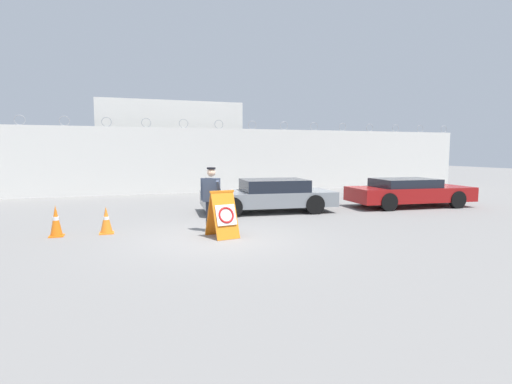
# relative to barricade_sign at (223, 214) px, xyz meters

# --- Properties ---
(ground_plane) EXTENTS (90.00, 90.00, 0.00)m
(ground_plane) POSITION_rel_barricade_sign_xyz_m (-0.26, -0.02, -0.59)
(ground_plane) COLOR gray
(perimeter_wall) EXTENTS (36.00, 0.30, 3.82)m
(perimeter_wall) POSITION_rel_barricade_sign_xyz_m (-0.26, 11.13, 1.10)
(perimeter_wall) COLOR silver
(perimeter_wall) RESTS_ON ground_plane
(building_block) EXTENTS (8.05, 7.64, 4.98)m
(building_block) POSITION_rel_barricade_sign_xyz_m (0.33, 16.76, 1.90)
(building_block) COLOR silver
(building_block) RESTS_ON ground_plane
(barricade_sign) EXTENTS (0.75, 0.92, 1.18)m
(barricade_sign) POSITION_rel_barricade_sign_xyz_m (0.00, 0.00, 0.00)
(barricade_sign) COLOR orange
(barricade_sign) RESTS_ON ground_plane
(security_guard) EXTENTS (0.55, 0.61, 1.74)m
(security_guard) POSITION_rel_barricade_sign_xyz_m (-0.13, 0.73, 0.38)
(security_guard) COLOR #232838
(security_guard) RESTS_ON ground_plane
(traffic_cone_near) EXTENTS (0.34, 0.34, 0.81)m
(traffic_cone_near) POSITION_rel_barricade_sign_xyz_m (-4.01, 1.40, -0.19)
(traffic_cone_near) COLOR orange
(traffic_cone_near) RESTS_ON ground_plane
(traffic_cone_mid) EXTENTS (0.36, 0.36, 0.71)m
(traffic_cone_mid) POSITION_rel_barricade_sign_xyz_m (-2.81, 1.39, -0.23)
(traffic_cone_mid) COLOR orange
(traffic_cone_mid) RESTS_ON ground_plane
(parked_car_rear_sedan) EXTENTS (4.80, 2.35, 1.16)m
(parked_car_rear_sedan) POSITION_rel_barricade_sign_xyz_m (2.59, 3.65, 0.01)
(parked_car_rear_sedan) COLOR black
(parked_car_rear_sedan) RESTS_ON ground_plane
(parked_car_far_side) EXTENTS (4.87, 2.18, 1.10)m
(parked_car_far_side) POSITION_rel_barricade_sign_xyz_m (8.23, 3.16, -0.01)
(parked_car_far_side) COLOR black
(parked_car_far_side) RESTS_ON ground_plane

